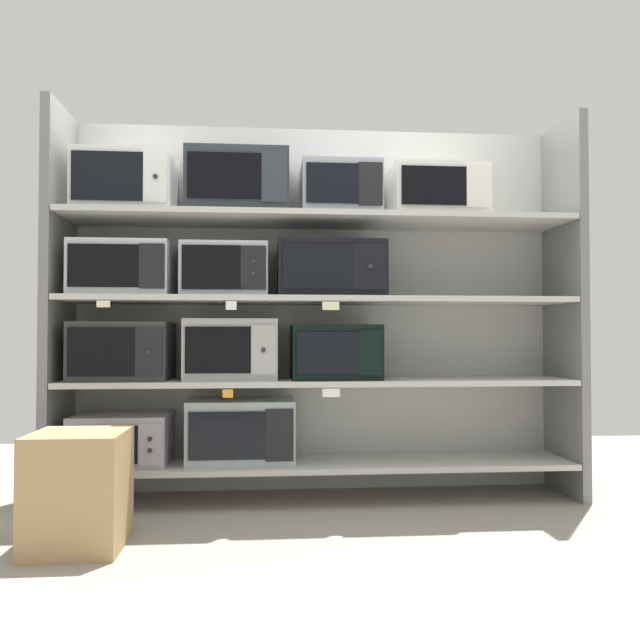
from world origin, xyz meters
name	(u,v)px	position (x,y,z in m)	size (l,w,h in m)	color
ground	(341,566)	(0.00, -1.00, -0.01)	(6.75, 6.00, 0.02)	gray
back_panel	(316,308)	(0.00, 0.26, 1.06)	(2.95, 0.04, 2.12)	#B2B2AD
upright_left	(58,305)	(-1.40, 0.00, 1.06)	(0.05, 0.48, 2.12)	slate
upright_right	(565,307)	(1.40, 0.00, 1.06)	(0.05, 0.48, 2.12)	slate
shelf_0	(320,463)	(0.00, 0.00, 0.19)	(2.75, 0.48, 0.03)	beige
microwave_0	(122,439)	(-1.06, 0.00, 0.34)	(0.50, 0.39, 0.27)	#A099A3
microwave_1	(241,431)	(-0.43, 0.00, 0.38)	(0.57, 0.36, 0.34)	#99A8AB
price_tag_0	(101,485)	(-1.11, -0.24, 0.16)	(0.08, 0.00, 0.04)	orange
shelf_1	(320,381)	(0.00, 0.00, 0.64)	(2.75, 0.48, 0.03)	beige
microwave_2	(123,351)	(-1.06, 0.00, 0.81)	(0.50, 0.41, 0.31)	#2B2D2D
microwave_3	(232,349)	(-0.48, 0.00, 0.82)	(0.50, 0.37, 0.33)	#A3A4A1
microwave_4	(335,352)	(0.08, 0.00, 0.81)	(0.48, 0.42, 0.30)	black
price_tag_1	(228,393)	(-0.49, -0.24, 0.60)	(0.05, 0.00, 0.04)	orange
price_tag_2	(331,393)	(0.04, -0.24, 0.60)	(0.09, 0.00, 0.04)	white
shelf_2	(320,300)	(0.00, 0.00, 1.09)	(2.75, 0.48, 0.03)	beige
microwave_5	(124,270)	(-1.06, 0.00, 1.25)	(0.51, 0.42, 0.29)	#B2BEBD
microwave_6	(225,271)	(-0.52, 0.00, 1.25)	(0.46, 0.38, 0.29)	#BAB4C1
microwave_7	(330,270)	(0.06, 0.00, 1.26)	(0.58, 0.44, 0.30)	black
price_tag_3	(103,304)	(-1.11, -0.24, 1.05)	(0.07, 0.00, 0.03)	beige
price_tag_4	(231,305)	(-0.47, -0.24, 1.05)	(0.05, 0.00, 0.04)	white
price_tag_5	(331,306)	(0.04, -0.24, 1.05)	(0.09, 0.00, 0.04)	beige
shelf_3	(320,220)	(0.00, 0.00, 1.54)	(2.75, 0.48, 0.03)	beige
microwave_8	(126,184)	(-1.05, 0.00, 1.72)	(0.52, 0.35, 0.33)	silver
microwave_9	(238,185)	(-0.45, 0.00, 1.72)	(0.55, 0.43, 0.33)	#282F33
microwave_10	(340,192)	(0.11, 0.00, 1.70)	(0.43, 0.39, 0.29)	#979EAC
microwave_11	(436,194)	(0.65, 0.00, 1.69)	(0.52, 0.40, 0.28)	silver
shipping_carton	(78,490)	(-1.08, -0.73, 0.24)	(0.38, 0.38, 0.49)	tan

